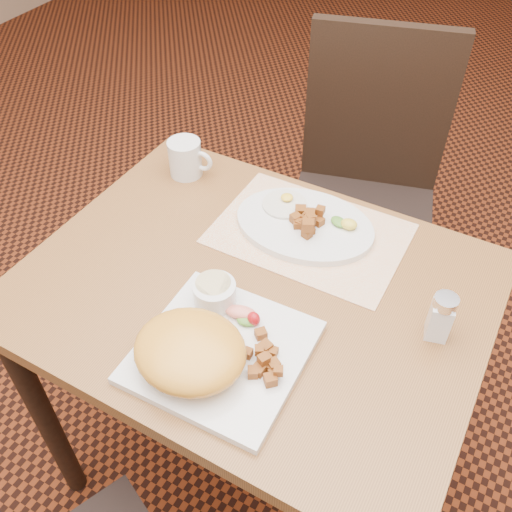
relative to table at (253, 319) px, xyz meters
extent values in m
plane|color=black|center=(0.00, 0.00, -0.64)|extent=(8.00, 8.00, 0.00)
cube|color=brown|center=(0.00, 0.00, 0.09)|extent=(0.90, 0.70, 0.03)
cylinder|color=black|center=(-0.40, -0.30, -0.28)|extent=(0.05, 0.05, 0.71)
cylinder|color=black|center=(-0.40, 0.30, -0.28)|extent=(0.05, 0.05, 0.71)
cylinder|color=black|center=(0.40, 0.30, -0.28)|extent=(0.05, 0.05, 0.71)
cube|color=black|center=(0.02, 0.62, -0.19)|extent=(0.52, 0.52, 0.05)
cylinder|color=black|center=(0.14, 0.84, -0.43)|extent=(0.04, 0.04, 0.42)
cylinder|color=black|center=(0.24, 0.49, -0.43)|extent=(0.04, 0.04, 0.42)
cylinder|color=black|center=(-0.20, 0.74, -0.43)|extent=(0.04, 0.04, 0.42)
cylinder|color=black|center=(-0.11, 0.39, -0.43)|extent=(0.04, 0.04, 0.42)
cube|color=black|center=(-0.03, 0.81, 0.08)|extent=(0.42, 0.15, 0.50)
cube|color=white|center=(0.04, 0.19, 0.11)|extent=(0.40, 0.28, 0.00)
cube|color=silver|center=(0.04, -0.17, 0.12)|extent=(0.29, 0.29, 0.02)
ellipsoid|color=gold|center=(0.01, -0.22, 0.16)|extent=(0.20, 0.17, 0.07)
ellipsoid|color=gold|center=(0.03, -0.24, 0.14)|extent=(0.08, 0.07, 0.03)
ellipsoid|color=gold|center=(-0.05, -0.19, 0.14)|extent=(0.08, 0.07, 0.03)
cylinder|color=silver|center=(-0.03, -0.08, 0.15)|extent=(0.08, 0.08, 0.04)
cylinder|color=beige|center=(-0.04, -0.08, 0.17)|extent=(0.07, 0.07, 0.01)
ellipsoid|color=#387223|center=(0.05, -0.10, 0.13)|extent=(0.05, 0.04, 0.01)
ellipsoid|color=red|center=(0.06, -0.10, 0.14)|extent=(0.03, 0.03, 0.03)
ellipsoid|color=#F28C72|center=(0.03, -0.09, 0.14)|extent=(0.07, 0.04, 0.02)
cylinder|color=white|center=(-0.05, 0.23, 0.13)|extent=(0.10, 0.10, 0.01)
ellipsoid|color=yellow|center=(-0.05, 0.24, 0.14)|extent=(0.03, 0.03, 0.01)
ellipsoid|color=#387223|center=(0.08, 0.23, 0.13)|extent=(0.05, 0.04, 0.01)
ellipsoid|color=yellow|center=(0.11, 0.23, 0.14)|extent=(0.04, 0.03, 0.02)
cube|color=white|center=(0.35, 0.05, 0.15)|extent=(0.05, 0.05, 0.08)
cylinder|color=silver|center=(0.35, 0.05, 0.20)|extent=(0.05, 0.05, 0.02)
cylinder|color=silver|center=(-0.32, 0.24, 0.15)|extent=(0.08, 0.08, 0.09)
torus|color=silver|center=(-0.28, 0.25, 0.16)|extent=(0.05, 0.02, 0.05)
cube|color=#904C17|center=(0.14, -0.19, 0.13)|extent=(0.03, 0.03, 0.02)
cube|color=#904C17|center=(0.08, -0.16, 0.13)|extent=(0.02, 0.02, 0.02)
cube|color=#904C17|center=(0.12, -0.17, 0.13)|extent=(0.02, 0.02, 0.01)
cube|color=#904C17|center=(0.14, -0.18, 0.13)|extent=(0.02, 0.02, 0.01)
cube|color=#904C17|center=(0.11, -0.16, 0.13)|extent=(0.03, 0.03, 0.02)
cube|color=#904C17|center=(0.15, -0.18, 0.15)|extent=(0.02, 0.02, 0.01)
cube|color=#904C17|center=(0.10, -0.16, 0.15)|extent=(0.02, 0.02, 0.01)
cube|color=#904C17|center=(0.11, -0.19, 0.13)|extent=(0.02, 0.02, 0.02)
cube|color=#904C17|center=(0.07, -0.17, 0.13)|extent=(0.02, 0.03, 0.02)
cube|color=#904C17|center=(0.12, -0.17, 0.15)|extent=(0.02, 0.02, 0.02)
cube|color=#904C17|center=(0.12, -0.17, 0.13)|extent=(0.02, 0.02, 0.01)
cube|color=#904C17|center=(0.12, -0.14, 0.13)|extent=(0.02, 0.02, 0.01)
cube|color=#904C17|center=(0.12, -0.18, 0.13)|extent=(0.02, 0.02, 0.02)
cube|color=#904C17|center=(0.08, -0.12, 0.13)|extent=(0.03, 0.03, 0.02)
cube|color=#904C17|center=(0.13, -0.16, 0.13)|extent=(0.03, 0.03, 0.02)
cube|color=#904C17|center=(0.10, -0.14, 0.14)|extent=(0.03, 0.02, 0.02)
cube|color=#904C17|center=(0.03, 0.20, 0.14)|extent=(0.03, 0.03, 0.02)
cube|color=#904C17|center=(0.04, 0.17, 0.14)|extent=(0.02, 0.02, 0.01)
cube|color=#904C17|center=(0.00, 0.22, 0.14)|extent=(0.03, 0.03, 0.02)
cube|color=#904C17|center=(0.03, 0.19, 0.14)|extent=(0.02, 0.02, 0.02)
cube|color=#904C17|center=(0.04, 0.19, 0.16)|extent=(0.03, 0.03, 0.02)
cube|color=#904C17|center=(0.04, 0.16, 0.16)|extent=(0.03, 0.03, 0.02)
cube|color=#904C17|center=(0.04, 0.16, 0.14)|extent=(0.02, 0.02, 0.02)
cube|color=#904C17|center=(0.01, 0.18, 0.14)|extent=(0.02, 0.02, 0.02)
cube|color=#904C17|center=(0.02, 0.20, 0.14)|extent=(0.03, 0.03, 0.02)
cube|color=#904C17|center=(0.04, 0.22, 0.15)|extent=(0.02, 0.02, 0.02)
cube|color=#904C17|center=(0.03, 0.17, 0.14)|extent=(0.02, 0.03, 0.02)
cube|color=#904C17|center=(0.02, 0.22, 0.14)|extent=(0.02, 0.02, 0.02)
cube|color=#904C17|center=(0.03, 0.20, 0.16)|extent=(0.03, 0.03, 0.02)
cube|color=#904C17|center=(0.03, 0.19, 0.14)|extent=(0.02, 0.02, 0.01)
cube|color=#904C17|center=(0.05, 0.21, 0.14)|extent=(0.02, 0.02, 0.02)
cube|color=#904C17|center=(0.02, 0.18, 0.14)|extent=(0.02, 0.02, 0.02)
cube|color=#904C17|center=(0.00, 0.19, 0.14)|extent=(0.03, 0.03, 0.02)
cube|color=#904C17|center=(0.02, 0.18, 0.14)|extent=(0.02, 0.02, 0.02)
cube|color=#904C17|center=(0.04, 0.18, 0.16)|extent=(0.02, 0.03, 0.02)
camera|label=1|loc=(0.38, -0.66, 0.94)|focal=40.00mm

